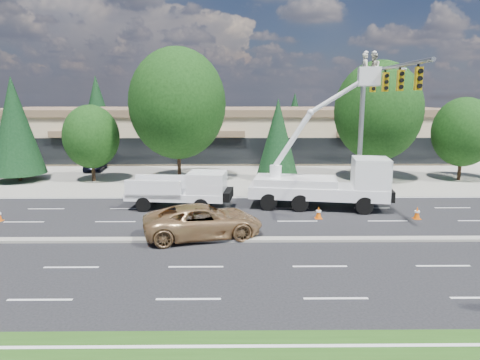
{
  "coord_description": "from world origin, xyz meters",
  "views": [
    {
      "loc": [
        1.61,
        -19.42,
        6.71
      ],
      "look_at": [
        1.84,
        2.82,
        2.4
      ],
      "focal_mm": 32.0,
      "sensor_mm": 36.0,
      "label": 1
    }
  ],
  "objects_px": {
    "signal_mast": "(373,108)",
    "utility_pickup": "(184,193)",
    "bucket_truck": "(332,176)",
    "minivan": "(203,221)"
  },
  "relations": [
    {
      "from": "signal_mast",
      "to": "utility_pickup",
      "type": "xyz_separation_m",
      "value": [
        -11.59,
        -0.97,
        -5.12
      ]
    },
    {
      "from": "signal_mast",
      "to": "utility_pickup",
      "type": "distance_m",
      "value": 12.7
    },
    {
      "from": "bucket_truck",
      "to": "signal_mast",
      "type": "bearing_deg",
      "value": 30.41
    },
    {
      "from": "bucket_truck",
      "to": "minivan",
      "type": "distance_m",
      "value": 9.29
    },
    {
      "from": "utility_pickup",
      "to": "bucket_truck",
      "type": "bearing_deg",
      "value": 6.62
    },
    {
      "from": "bucket_truck",
      "to": "utility_pickup",
      "type": "bearing_deg",
      "value": -170.48
    },
    {
      "from": "minivan",
      "to": "bucket_truck",
      "type": "bearing_deg",
      "value": -67.12
    },
    {
      "from": "signal_mast",
      "to": "minivan",
      "type": "bearing_deg",
      "value": -147.22
    },
    {
      "from": "signal_mast",
      "to": "bucket_truck",
      "type": "bearing_deg",
      "value": -159.17
    },
    {
      "from": "utility_pickup",
      "to": "bucket_truck",
      "type": "relative_size",
      "value": 0.66
    }
  ]
}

